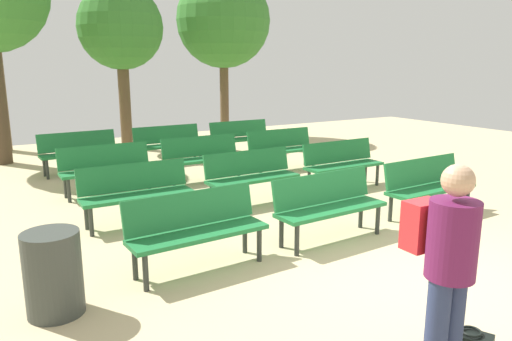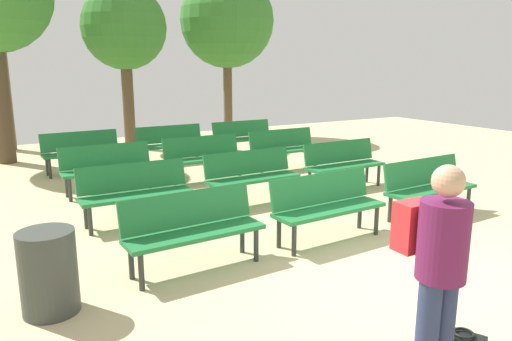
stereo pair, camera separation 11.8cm
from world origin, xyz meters
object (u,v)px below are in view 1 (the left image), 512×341
object	(u,v)px
bench_r0_c1	(328,203)
bench_r3_c0	(79,150)
bench_r0_c2	(428,183)
bench_r2_c1	(202,155)
bench_r0_c0	(196,226)
bench_r1_c1	(251,174)
bench_r1_c0	(136,190)
bench_r1_c2	(342,161)
bench_r2_c2	(282,147)
trash_bin	(53,273)
bench_r2_c0	(106,166)
visitor_with_backpack	(446,264)
bench_r3_c1	(169,142)
tree_2	(121,28)
tree_0	(223,21)
bench_r3_c2	(241,136)

from	to	relation	value
bench_r0_c1	bench_r3_c0	world-z (taller)	same
bench_r0_c2	bench_r2_c1	xyz separation A→B (m)	(-2.00, 3.87, 0.00)
bench_r0_c0	bench_r1_c1	size ratio (longest dim) A/B	1.01
bench_r1_c0	bench_r1_c2	bearing A→B (deg)	1.83
bench_r0_c2	bench_r2_c2	world-z (taller)	same
bench_r0_c0	bench_r1_c1	xyz separation A→B (m)	(1.86, 1.96, 0.00)
bench_r0_c2	trash_bin	size ratio (longest dim) A/B	2.02
bench_r2_c0	bench_r1_c2	bearing A→B (deg)	-25.14
bench_r2_c1	visitor_with_backpack	size ratio (longest dim) A/B	0.97
trash_bin	bench_r0_c1	bearing A→B (deg)	4.01
bench_r2_c2	bench_r3_c1	xyz separation A→B (m)	(-1.93, 1.88, 0.00)
bench_r0_c1	bench_r1_c0	distance (m)	2.77
bench_r0_c1	tree_2	distance (m)	8.79
bench_r1_c1	tree_0	bearing A→B (deg)	65.18
bench_r2_c0	bench_r3_c1	xyz separation A→B (m)	(1.93, 2.00, 0.00)
bench_r1_c1	bench_r2_c2	distance (m)	2.74
bench_r1_c1	bench_r3_c2	size ratio (longest dim) A/B	1.00
bench_r2_c0	bench_r3_c0	world-z (taller)	same
bench_r3_c1	tree_0	distance (m)	5.17
bench_r2_c1	bench_r1_c1	bearing A→B (deg)	-89.17
bench_r3_c2	bench_r0_c0	bearing A→B (deg)	-123.07
bench_r0_c2	trash_bin	xyz separation A→B (m)	(-5.40, -0.28, -0.10)
bench_r1_c1	bench_r0_c2	bearing A→B (deg)	-45.73
bench_r1_c1	trash_bin	distance (m)	4.09
bench_r1_c2	bench_r2_c2	xyz separation A→B (m)	(-0.05, 1.93, 0.00)
bench_r3_c0	tree_0	world-z (taller)	tree_0
bench_r0_c0	bench_r3_c0	world-z (taller)	same
tree_0	bench_r3_c2	bearing A→B (deg)	-109.56
bench_r0_c2	trash_bin	bearing A→B (deg)	-179.15
bench_r0_c2	bench_r2_c1	world-z (taller)	same
bench_r2_c1	tree_0	xyz separation A→B (m)	(2.99, 4.85, 3.04)
bench_r2_c1	bench_r1_c0	bearing A→B (deg)	-134.40
bench_r0_c2	bench_r2_c0	distance (m)	5.45
bench_r2_c0	bench_r3_c1	size ratio (longest dim) A/B	1.00
bench_r1_c2	bench_r0_c0	bearing A→B (deg)	-153.38
bench_r2_c1	bench_r0_c1	bearing A→B (deg)	-89.19
bench_r0_c0	bench_r3_c1	xyz separation A→B (m)	(1.86, 5.80, 0.00)
bench_r0_c1	trash_bin	xyz separation A→B (m)	(-3.44, -0.24, -0.10)
bench_r0_c1	bench_r2_c2	bearing A→B (deg)	61.75
bench_r2_c1	bench_r2_c0	bearing A→B (deg)	-177.21
bench_r0_c1	bench_r1_c1	bearing A→B (deg)	88.03
bench_r0_c2	bench_r3_c1	xyz separation A→B (m)	(-1.99, 5.79, 0.00)
bench_r1_c1	bench_r3_c0	xyz separation A→B (m)	(-2.01, 3.82, 0.00)
trash_bin	bench_r1_c2	bearing A→B (deg)	22.65
bench_r0_c0	bench_r1_c0	world-z (taller)	same
bench_r3_c0	bench_r3_c2	bearing A→B (deg)	-2.39
tree_0	bench_r3_c0	bearing A→B (deg)	-149.41
bench_r0_c0	visitor_with_backpack	distance (m)	2.89
bench_r2_c2	bench_r3_c0	xyz separation A→B (m)	(-3.93, 1.87, 0.00)
bench_r0_c2	bench_r1_c0	size ratio (longest dim) A/B	1.01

